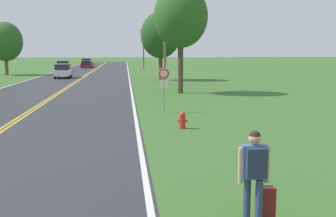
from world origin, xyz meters
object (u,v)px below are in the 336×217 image
object	(u,v)px
traffic_sign	(164,79)
car_white_suv_approaching	(63,70)
car_silver_van_mid_near	(63,65)
suitcase	(265,204)
car_maroon_hatchback_mid_far	(87,64)
tree_left_verge	(181,17)
hitchhiker_person	(254,167)
tree_mid_treeline	(5,42)
tree_behind_sign	(161,35)
car_red_suv_receding	(87,62)
fire_hydrant	(182,120)

from	to	relation	value
traffic_sign	car_white_suv_approaching	world-z (taller)	traffic_sign
car_silver_van_mid_near	car_white_suv_approaching	bearing A→B (deg)	-174.50
suitcase	car_maroon_hatchback_mid_far	bearing A→B (deg)	10.52
traffic_sign	tree_left_verge	xyz separation A→B (m)	(2.21, 10.07, 4.03)
hitchhiker_person	car_silver_van_mid_near	size ratio (longest dim) A/B	0.41
tree_left_verge	tree_mid_treeline	xyz separation A→B (m)	(-20.06, 26.22, -1.37)
suitcase	car_maroon_hatchback_mid_far	size ratio (longest dim) A/B	0.16
tree_behind_sign	car_white_suv_approaching	distance (m)	12.92
car_white_suv_approaching	car_maroon_hatchback_mid_far	world-z (taller)	car_white_suv_approaching
car_maroon_hatchback_mid_far	car_red_suv_receding	world-z (taller)	car_red_suv_receding
traffic_sign	car_white_suv_approaching	xyz separation A→B (m)	(-9.44, 29.25, -0.88)
tree_left_verge	car_silver_van_mid_near	size ratio (longest dim) A/B	1.86
suitcase	car_silver_van_mid_near	size ratio (longest dim) A/B	0.16
tree_left_verge	tree_behind_sign	size ratio (longest dim) A/B	1.10
fire_hydrant	tree_behind_sign	world-z (taller)	tree_behind_sign
hitchhiker_person	tree_left_verge	distance (m)	25.26
car_red_suv_receding	car_white_suv_approaching	bearing A→B (deg)	-179.27
hitchhiker_person	tree_behind_sign	size ratio (longest dim) A/B	0.24
suitcase	fire_hydrant	world-z (taller)	fire_hydrant
suitcase	car_silver_van_mid_near	xyz separation A→B (m)	(-12.72, 62.26, 0.53)
tree_behind_sign	car_silver_van_mid_near	bearing A→B (deg)	121.02
suitcase	car_silver_van_mid_near	distance (m)	63.55
tree_behind_sign	car_white_suv_approaching	world-z (taller)	tree_behind_sign
hitchhiker_person	tree_left_verge	bearing A→B (deg)	-1.35
car_maroon_hatchback_mid_far	tree_behind_sign	bearing A→B (deg)	-160.21
fire_hydrant	car_white_suv_approaching	size ratio (longest dim) A/B	0.16
fire_hydrant	car_white_suv_approaching	bearing A→B (deg)	106.04
fire_hydrant	tree_left_verge	xyz separation A→B (m)	(1.86, 14.85, 5.44)
suitcase	tree_left_verge	world-z (taller)	tree_left_verge
hitchhiker_person	suitcase	distance (m)	0.84
hitchhiker_person	car_red_suv_receding	bearing A→B (deg)	10.07
hitchhiker_person	tree_mid_treeline	xyz separation A→B (m)	(-18.21, 50.97, 3.34)
car_red_suv_receding	fire_hydrant	bearing A→B (deg)	-172.14
hitchhiker_person	car_silver_van_mid_near	xyz separation A→B (m)	(-12.44, 62.38, -0.25)
car_maroon_hatchback_mid_far	tree_left_verge	bearing A→B (deg)	-164.83
tree_left_verge	car_silver_van_mid_near	world-z (taller)	tree_left_verge
tree_left_verge	car_silver_van_mid_near	distance (m)	40.56
tree_behind_sign	car_silver_van_mid_near	size ratio (longest dim) A/B	1.69
car_white_suv_approaching	car_silver_van_mid_near	world-z (taller)	car_white_suv_approaching
hitchhiker_person	traffic_sign	size ratio (longest dim) A/B	0.76
car_red_suv_receding	hitchhiker_person	bearing A→B (deg)	-173.08
tree_mid_treeline	car_white_suv_approaching	world-z (taller)	tree_mid_treeline
car_maroon_hatchback_mid_far	car_red_suv_receding	distance (m)	9.45
tree_left_verge	tree_mid_treeline	world-z (taller)	tree_left_verge
hitchhiker_person	traffic_sign	world-z (taller)	traffic_sign
tree_behind_sign	car_white_suv_approaching	size ratio (longest dim) A/B	1.63
hitchhiker_person	suitcase	xyz separation A→B (m)	(0.28, 0.12, -0.78)
traffic_sign	tree_left_verge	world-z (taller)	tree_left_verge
fire_hydrant	traffic_sign	bearing A→B (deg)	94.13
traffic_sign	car_red_suv_receding	world-z (taller)	traffic_sign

